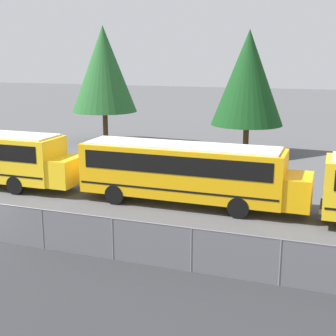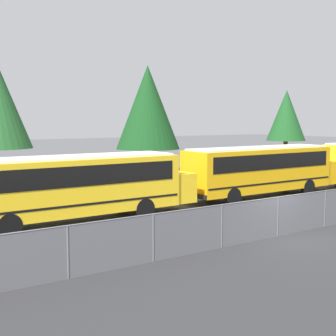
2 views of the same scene
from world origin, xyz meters
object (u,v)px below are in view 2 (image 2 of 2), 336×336
(school_bus_3, at_px, (263,167))
(tree_1, at_px, (286,116))
(school_bus_2, at_px, (77,183))
(tree_0, at_px, (148,107))

(school_bus_3, height_order, tree_1, tree_1)
(school_bus_3, bearing_deg, school_bus_2, -178.89)
(tree_0, bearing_deg, school_bus_2, -132.00)
(tree_0, height_order, tree_1, tree_0)
(tree_0, distance_m, tree_1, 15.65)
(school_bus_2, distance_m, tree_1, 31.13)
(school_bus_3, bearing_deg, tree_0, 88.03)
(school_bus_3, bearing_deg, tree_1, 37.48)
(school_bus_2, relative_size, school_bus_3, 1.00)
(tree_1, bearing_deg, school_bus_2, -156.11)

